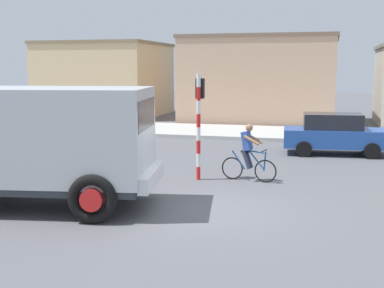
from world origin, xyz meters
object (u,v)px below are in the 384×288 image
at_px(truck_foreground, 41,139).
at_px(car_red_near, 335,134).
at_px(traffic_light_pole, 199,111).
at_px(cyclist, 248,152).

bearing_deg(truck_foreground, car_red_near, 54.99).
relative_size(truck_foreground, car_red_near, 1.40).
distance_m(traffic_light_pole, car_red_near, 7.13).
xyz_separation_m(truck_foreground, cyclist, (4.37, 4.19, -0.80)).
height_order(truck_foreground, car_red_near, truck_foreground).
bearing_deg(cyclist, traffic_light_pole, -174.35).
distance_m(truck_foreground, cyclist, 6.10).
bearing_deg(car_red_near, cyclist, -114.02).
xyz_separation_m(traffic_light_pole, car_red_near, (3.99, 5.77, -1.25)).
relative_size(traffic_light_pole, car_red_near, 0.77).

